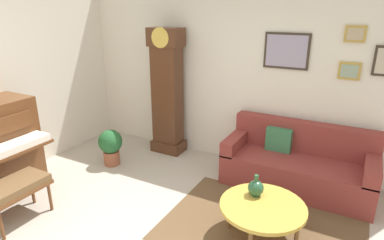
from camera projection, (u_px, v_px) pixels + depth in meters
wall_back at (236, 71)px, 4.85m from camera, size 5.30×0.13×2.80m
area_rug at (261, 229)px, 3.55m from camera, size 2.10×1.50×0.01m
piano_bench at (14, 188)px, 3.59m from camera, size 0.42×0.70×0.48m
grandfather_clock at (167, 95)px, 5.20m from camera, size 0.52×0.34×2.03m
couch at (297, 164)px, 4.35m from camera, size 1.90×0.80×0.84m
coffee_table at (263, 207)px, 3.30m from camera, size 0.88×0.88×0.40m
green_jug at (256, 188)px, 3.44m from camera, size 0.17×0.17×0.24m
potted_plant at (111, 145)px, 4.93m from camera, size 0.36×0.36×0.56m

